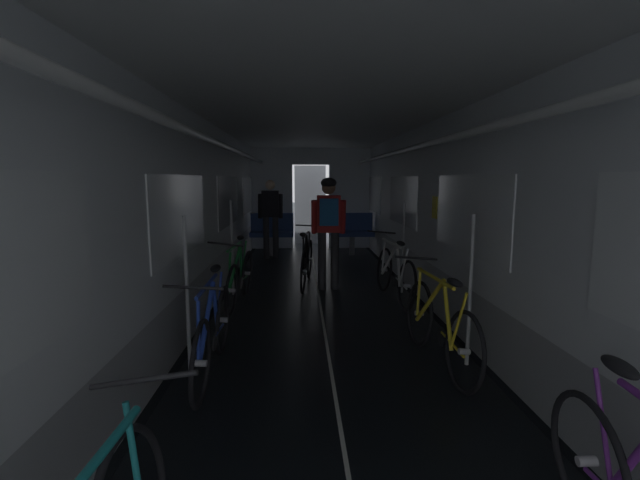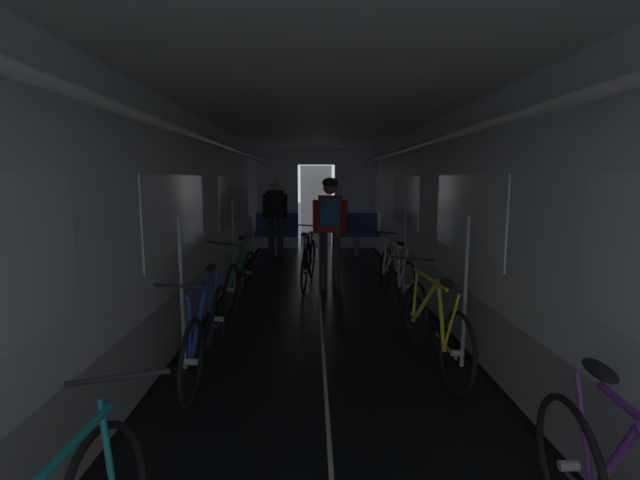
{
  "view_description": "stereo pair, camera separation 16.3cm",
  "coord_description": "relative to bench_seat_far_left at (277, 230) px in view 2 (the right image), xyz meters",
  "views": [
    {
      "loc": [
        -0.27,
        -1.69,
        1.71
      ],
      "look_at": [
        0.0,
        4.18,
        0.89
      ],
      "focal_mm": 24.52,
      "sensor_mm": 36.0,
      "label": 1
    },
    {
      "loc": [
        -0.11,
        -1.7,
        1.71
      ],
      "look_at": [
        0.0,
        4.18,
        0.89
      ],
      "focal_mm": 24.52,
      "sensor_mm": 36.0,
      "label": 2
    }
  ],
  "objects": [
    {
      "name": "train_car_shell",
      "position": [
        0.9,
        -4.47,
        1.13
      ],
      "size": [
        3.14,
        12.34,
        2.57
      ],
      "color": "black",
      "rests_on": "ground"
    },
    {
      "name": "bench_seat_far_left",
      "position": [
        0.0,
        0.0,
        0.0
      ],
      "size": [
        0.98,
        0.51,
        0.95
      ],
      "color": "gray",
      "rests_on": "ground"
    },
    {
      "name": "bench_seat_far_right",
      "position": [
        1.8,
        0.0,
        0.0
      ],
      "size": [
        0.98,
        0.51,
        0.95
      ],
      "color": "gray",
      "rests_on": "ground"
    },
    {
      "name": "bicycle_blue",
      "position": [
        -0.13,
        -6.08,
        -0.18
      ],
      "size": [
        0.44,
        1.69,
        0.94
      ],
      "color": "black",
      "rests_on": "ground"
    },
    {
      "name": "bicycle_white",
      "position": [
        1.96,
        -3.79,
        -0.19
      ],
      "size": [
        0.46,
        1.69,
        0.95
      ],
      "color": "black",
      "rests_on": "ground"
    },
    {
      "name": "bicycle_green",
      "position": [
        -0.2,
        -3.92,
        -0.19
      ],
      "size": [
        0.44,
        1.69,
        0.95
      ],
      "color": "black",
      "rests_on": "ground"
    },
    {
      "name": "bicycle_yellow",
      "position": [
        1.9,
        -5.97,
        -0.19
      ],
      "size": [
        0.44,
        1.69,
        0.95
      ],
      "color": "black",
      "rests_on": "ground"
    },
    {
      "name": "person_cyclist_aisle",
      "position": [
        1.07,
        -3.14,
        0.5
      ],
      "size": [
        0.54,
        0.4,
        1.73
      ],
      "color": "#2D2D33",
      "rests_on": "ground"
    },
    {
      "name": "bicycle_black_in_aisle",
      "position": [
        0.73,
        -2.87,
        -0.18
      ],
      "size": [
        0.44,
        1.69,
        0.94
      ],
      "color": "black",
      "rests_on": "ground"
    },
    {
      "name": "person_standing_near_bench",
      "position": [
        0.0,
        -0.38,
        0.41
      ],
      "size": [
        0.53,
        0.23,
        1.69
      ],
      "color": "#2D2D33",
      "rests_on": "ground"
    }
  ]
}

